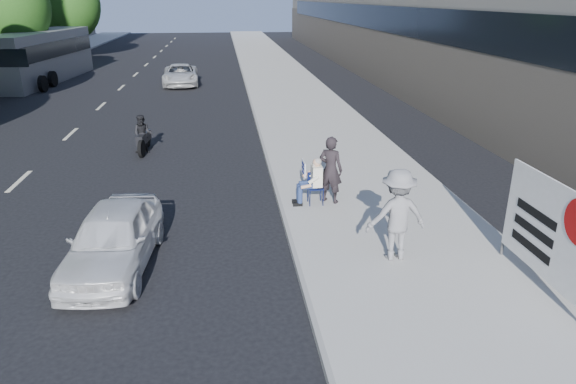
{
  "coord_description": "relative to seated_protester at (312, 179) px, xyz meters",
  "views": [
    {
      "loc": [
        0.06,
        -8.18,
        5.45
      ],
      "look_at": [
        1.4,
        2.66,
        1.29
      ],
      "focal_mm": 32.0,
      "sensor_mm": 36.0,
      "label": 1
    }
  ],
  "objects": [
    {
      "name": "pedestrian_woman",
      "position": [
        0.53,
        0.08,
        0.2
      ],
      "size": [
        0.81,
        0.75,
        1.85
      ],
      "primitive_type": "imported",
      "rotation": [
        0.0,
        0.0,
        2.55
      ],
      "color": "black",
      "rests_on": "near_sidewalk"
    },
    {
      "name": "motorcycle",
      "position": [
        -5.29,
        6.13,
        -0.24
      ],
      "size": [
        0.76,
        2.05,
        1.42
      ],
      "rotation": [
        0.0,
        0.0,
        -0.13
      ],
      "color": "black",
      "rests_on": "ground"
    },
    {
      "name": "jogger",
      "position": [
        1.27,
        -3.3,
        0.28
      ],
      "size": [
        1.34,
        0.83,
        2.01
      ],
      "primitive_type": "imported",
      "rotation": [
        0.0,
        0.0,
        3.2
      ],
      "color": "gray",
      "rests_on": "near_sidewalk"
    },
    {
      "name": "near_sidewalk",
      "position": [
        1.71,
        15.33,
        -0.8
      ],
      "size": [
        5.0,
        120.0,
        0.15
      ],
      "primitive_type": "cube",
      "color": "#ADAAA2",
      "rests_on": "ground"
    },
    {
      "name": "tree_far_e",
      "position": [
        -15.99,
        39.33,
        3.91
      ],
      "size": [
        5.4,
        5.4,
        7.89
      ],
      "color": "#382616",
      "rests_on": "ground"
    },
    {
      "name": "white_sedan_near",
      "position": [
        -4.7,
        -2.67,
        -0.2
      ],
      "size": [
        1.89,
        4.04,
        1.34
      ],
      "primitive_type": "imported",
      "rotation": [
        0.0,
        0.0,
        -0.08
      ],
      "color": "silver",
      "rests_on": "ground"
    },
    {
      "name": "protest_banner",
      "position": [
        3.64,
        -4.96,
        0.53
      ],
      "size": [
        0.08,
        3.06,
        2.2
      ],
      "color": "#4C4C4C",
      "rests_on": "near_sidewalk"
    },
    {
      "name": "white_sedan_far",
      "position": [
        -5.04,
        21.88,
        -0.21
      ],
      "size": [
        2.43,
        4.88,
        1.33
      ],
      "primitive_type": "imported",
      "rotation": [
        0.0,
        0.0,
        0.05
      ],
      "color": "silver",
      "rests_on": "ground"
    },
    {
      "name": "ground",
      "position": [
        -2.29,
        -4.67,
        -0.87
      ],
      "size": [
        160.0,
        160.0,
        0.0
      ],
      "primitive_type": "plane",
      "color": "black",
      "rests_on": "ground"
    },
    {
      "name": "bus",
      "position": [
        -14.42,
        24.69,
        0.76
      ],
      "size": [
        3.78,
        12.27,
        3.3
      ],
      "rotation": [
        0.0,
        0.0,
        -0.1
      ],
      "color": "slate",
      "rests_on": "ground"
    },
    {
      "name": "tree_far_d",
      "position": [
        -15.99,
        25.33,
        4.01
      ],
      "size": [
        4.8,
        4.8,
        7.65
      ],
      "color": "#382616",
      "rests_on": "ground"
    },
    {
      "name": "seated_protester",
      "position": [
        0.0,
        0.0,
        0.0
      ],
      "size": [
        0.83,
        1.12,
        1.31
      ],
      "color": "#111B4E",
      "rests_on": "near_sidewalk"
    }
  ]
}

